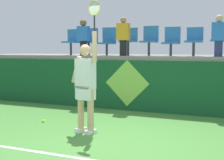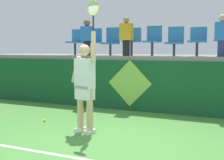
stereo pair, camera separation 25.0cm
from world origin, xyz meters
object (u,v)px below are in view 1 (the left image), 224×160
object	(u,v)px
stadium_chair_4	(150,39)
stadium_chair_5	(172,40)
stadium_chair_0	(72,40)
spectator_0	(123,36)
stadium_chair_2	(108,40)
stadium_chair_3	(129,39)
tennis_player	(86,84)
spectator_1	(219,35)
stadium_chair_6	(194,40)
stadium_chair_7	(220,37)
stadium_chair_1	(90,40)
tennis_ball	(43,121)
spectator_2	(83,37)

from	to	relation	value
stadium_chair_4	stadium_chair_5	xyz separation A→B (m)	(0.63, 0.00, -0.04)
stadium_chair_0	spectator_0	xyz separation A→B (m)	(1.92, -0.46, 0.09)
stadium_chair_2	stadium_chair_3	xyz separation A→B (m)	(0.68, -0.01, 0.02)
tennis_player	spectator_1	world-z (taller)	tennis_player
stadium_chair_0	stadium_chair_6	bearing A→B (deg)	-0.03
stadium_chair_0	stadium_chair_7	bearing A→B (deg)	0.07
stadium_chair_1	stadium_chair_5	size ratio (longest dim) A/B	1.03
tennis_player	stadium_chair_7	bearing A→B (deg)	55.70
stadium_chair_2	stadium_chair_7	bearing A→B (deg)	-0.05
spectator_1	stadium_chair_2	bearing A→B (deg)	172.77
stadium_chair_0	stadium_chair_5	distance (m)	3.17
stadium_chair_0	stadium_chair_1	xyz separation A→B (m)	(0.63, 0.00, 0.00)
stadium_chair_5	tennis_ball	bearing A→B (deg)	-128.98
stadium_chair_5	tennis_player	bearing A→B (deg)	-106.12
tennis_ball	stadium_chair_7	size ratio (longest dim) A/B	0.08
stadium_chair_2	stadium_chair_6	world-z (taller)	stadium_chair_2
stadium_chair_2	spectator_1	xyz separation A→B (m)	(3.22, -0.41, 0.08)
tennis_ball	stadium_chair_0	size ratio (longest dim) A/B	0.08
tennis_player	stadium_chair_4	bearing A→B (deg)	84.44
stadium_chair_4	tennis_player	bearing A→B (deg)	-95.56
stadium_chair_0	stadium_chair_1	world-z (taller)	stadium_chair_1
stadium_chair_4	spectator_0	xyz separation A→B (m)	(-0.63, -0.47, 0.08)
spectator_1	spectator_2	size ratio (longest dim) A/B	0.98
spectator_2	stadium_chair_6	bearing A→B (deg)	7.34
spectator_0	spectator_2	xyz separation A→B (m)	(-1.29, 0.05, 0.00)
stadium_chair_3	spectator_0	distance (m)	0.47
spectator_2	stadium_chair_7	bearing A→B (deg)	6.19
stadium_chair_4	stadium_chair_3	bearing A→B (deg)	-179.43
stadium_chair_0	stadium_chair_3	size ratio (longest dim) A/B	1.01
tennis_ball	spectator_0	size ratio (longest dim) A/B	0.06
tennis_player	stadium_chair_6	world-z (taller)	tennis_player
tennis_player	stadium_chair_1	distance (m)	3.75
tennis_player	stadium_chair_4	xyz separation A→B (m)	(0.32, 3.26, 0.97)
tennis_player	spectator_2	bearing A→B (deg)	119.33
stadium_chair_3	stadium_chair_6	bearing A→B (deg)	-0.02
stadium_chair_4	stadium_chair_6	distance (m)	1.24
spectator_2	stadium_chair_5	bearing A→B (deg)	9.28
tennis_player	stadium_chair_7	size ratio (longest dim) A/B	2.97
tennis_ball	stadium_chair_1	xyz separation A→B (m)	(-0.25, 2.83, 1.93)
stadium_chair_7	stadium_chair_0	bearing A→B (deg)	-179.93
stadium_chair_6	stadium_chair_1	bearing A→B (deg)	179.92
stadium_chair_2	stadium_chair_4	xyz separation A→B (m)	(1.31, -0.00, 0.02)
tennis_ball	spectator_1	xyz separation A→B (m)	(3.57, 2.42, 2.00)
stadium_chair_7	spectator_2	bearing A→B (deg)	-173.81
tennis_ball	spectator_1	world-z (taller)	spectator_1
tennis_player	stadium_chair_1	size ratio (longest dim) A/B	3.12
stadium_chair_1	stadium_chair_6	size ratio (longest dim) A/B	1.07
spectator_1	stadium_chair_6	bearing A→B (deg)	149.19
stadium_chair_1	spectator_2	world-z (taller)	spectator_2
stadium_chair_5	spectator_1	world-z (taller)	spectator_1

